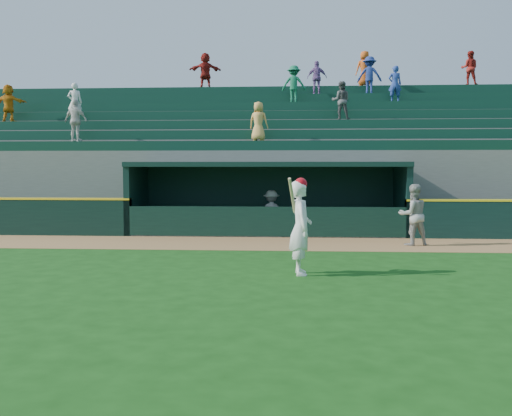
# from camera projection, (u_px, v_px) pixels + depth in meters

# --- Properties ---
(ground) EXTENTS (120.00, 120.00, 0.00)m
(ground) POSITION_uv_depth(u_px,v_px,m) (251.00, 274.00, 12.16)
(ground) COLOR #134310
(ground) RESTS_ON ground
(warning_track) EXTENTS (40.00, 3.00, 0.01)m
(warning_track) POSITION_uv_depth(u_px,v_px,m) (263.00, 243.00, 17.04)
(warning_track) COLOR olive
(warning_track) RESTS_ON ground
(dugout_player_front) EXTENTS (1.00, 0.85, 1.79)m
(dugout_player_front) POSITION_uv_depth(u_px,v_px,m) (413.00, 215.00, 16.60)
(dugout_player_front) COLOR #A3A49E
(dugout_player_front) RESTS_ON ground
(dugout_player_inside) EXTENTS (1.03, 0.66, 1.50)m
(dugout_player_inside) POSITION_uv_depth(u_px,v_px,m) (271.00, 212.00, 19.57)
(dugout_player_inside) COLOR gray
(dugout_player_inside) RESTS_ON ground
(dugout) EXTENTS (9.40, 2.80, 2.46)m
(dugout) POSITION_uv_depth(u_px,v_px,m) (268.00, 194.00, 20.03)
(dugout) COLOR slate
(dugout) RESTS_ON ground
(stands) EXTENTS (34.50, 6.25, 7.57)m
(stands) POSITION_uv_depth(u_px,v_px,m) (273.00, 165.00, 24.51)
(stands) COLOR slate
(stands) RESTS_ON ground
(batter_at_plate) EXTENTS (0.56, 0.87, 2.07)m
(batter_at_plate) POSITION_uv_depth(u_px,v_px,m) (301.00, 226.00, 12.03)
(batter_at_plate) COLOR white
(batter_at_plate) RESTS_ON ground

